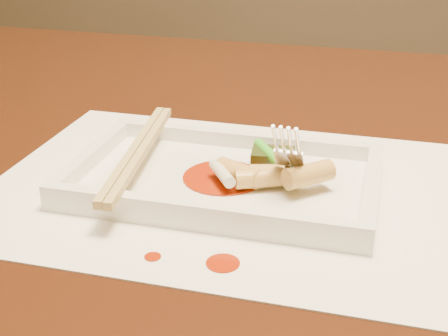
% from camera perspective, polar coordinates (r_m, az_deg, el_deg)
% --- Properties ---
extents(table, '(1.40, 0.90, 0.75)m').
position_cam_1_polar(table, '(0.66, -1.93, -6.41)').
color(table, black).
rests_on(table, ground).
extents(placemat, '(0.40, 0.30, 0.00)m').
position_cam_1_polar(placemat, '(0.54, 0.00, -1.80)').
color(placemat, white).
rests_on(placemat, table).
extents(sauce_splatter_a, '(0.02, 0.02, 0.00)m').
position_cam_1_polar(sauce_splatter_a, '(0.44, -0.10, -8.69)').
color(sauce_splatter_a, '#982004').
rests_on(sauce_splatter_a, placemat).
extents(sauce_splatter_b, '(0.01, 0.01, 0.00)m').
position_cam_1_polar(sauce_splatter_b, '(0.45, -6.54, -8.06)').
color(sauce_splatter_b, '#982004').
rests_on(sauce_splatter_b, placemat).
extents(plate_base, '(0.26, 0.16, 0.01)m').
position_cam_1_polar(plate_base, '(0.54, 0.00, -1.35)').
color(plate_base, white).
rests_on(plate_base, placemat).
extents(plate_rim_far, '(0.26, 0.01, 0.01)m').
position_cam_1_polar(plate_rim_far, '(0.60, 1.83, 2.62)').
color(plate_rim_far, white).
rests_on(plate_rim_far, plate_base).
extents(plate_rim_near, '(0.26, 0.01, 0.01)m').
position_cam_1_polar(plate_rim_near, '(0.47, -2.34, -4.00)').
color(plate_rim_near, white).
rests_on(plate_rim_near, plate_base).
extents(plate_rim_left, '(0.01, 0.14, 0.01)m').
position_cam_1_polar(plate_rim_left, '(0.58, -12.01, 1.08)').
color(plate_rim_left, white).
rests_on(plate_rim_left, plate_base).
extents(plate_rim_right, '(0.01, 0.14, 0.01)m').
position_cam_1_polar(plate_rim_right, '(0.52, 13.35, -1.79)').
color(plate_rim_right, white).
rests_on(plate_rim_right, plate_base).
extents(veg_piece, '(0.04, 0.03, 0.01)m').
position_cam_1_polar(veg_piece, '(0.56, 4.50, 1.04)').
color(veg_piece, black).
rests_on(veg_piece, plate_base).
extents(scallion_white, '(0.03, 0.04, 0.01)m').
position_cam_1_polar(scallion_white, '(0.52, -0.19, -0.45)').
color(scallion_white, '#EAEACC').
rests_on(scallion_white, plate_base).
extents(scallion_green, '(0.06, 0.08, 0.01)m').
position_cam_1_polar(scallion_green, '(0.54, 4.85, 0.67)').
color(scallion_green, green).
rests_on(scallion_green, plate_base).
extents(chopstick_a, '(0.03, 0.21, 0.01)m').
position_cam_1_polar(chopstick_a, '(0.55, -8.22, 1.63)').
color(chopstick_a, tan).
rests_on(chopstick_a, plate_rim_near).
extents(chopstick_b, '(0.03, 0.21, 0.01)m').
position_cam_1_polar(chopstick_b, '(0.55, -7.45, 1.54)').
color(chopstick_b, tan).
rests_on(chopstick_b, plate_rim_near).
extents(fork, '(0.09, 0.10, 0.14)m').
position_cam_1_polar(fork, '(0.51, 8.15, 6.46)').
color(fork, silver).
rests_on(fork, plate_base).
extents(sauce_blob_0, '(0.07, 0.07, 0.00)m').
position_cam_1_polar(sauce_blob_0, '(0.54, -0.10, -0.85)').
color(sauce_blob_0, '#982004').
rests_on(sauce_blob_0, plate_base).
extents(rice_cake_0, '(0.05, 0.03, 0.02)m').
position_cam_1_polar(rice_cake_0, '(0.52, 1.40, -0.43)').
color(rice_cake_0, tan).
rests_on(rice_cake_0, plate_base).
extents(rice_cake_1, '(0.05, 0.03, 0.02)m').
position_cam_1_polar(rice_cake_1, '(0.52, 4.69, -0.62)').
color(rice_cake_1, tan).
rests_on(rice_cake_1, plate_base).
extents(rice_cake_2, '(0.04, 0.04, 0.02)m').
position_cam_1_polar(rice_cake_2, '(0.51, 7.74, -0.59)').
color(rice_cake_2, tan).
rests_on(rice_cake_2, plate_base).
extents(rice_cake_3, '(0.04, 0.03, 0.02)m').
position_cam_1_polar(rice_cake_3, '(0.51, 3.23, -0.92)').
color(rice_cake_3, tan).
rests_on(rice_cake_3, plate_base).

